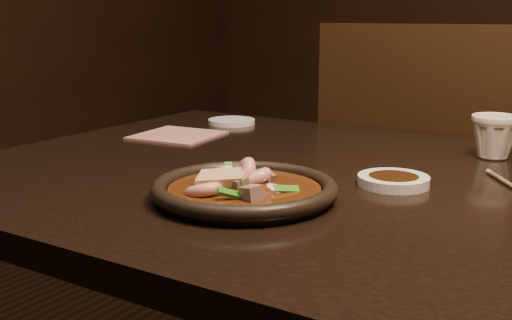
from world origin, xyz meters
The scene contains 8 objects.
table centered at (0.00, 0.00, 0.67)m, with size 1.60×0.90×0.75m.
chair centered at (-0.21, 0.61, 0.53)m, with size 0.47×0.47×0.98m.
plate centered at (-0.22, -0.18, 0.76)m, with size 0.26×0.26×0.03m.
stirfry centered at (-0.22, -0.19, 0.77)m, with size 0.14×0.17×0.06m.
soy_dish centered at (-0.07, 0.00, 0.76)m, with size 0.11×0.11×0.02m, color white.
saucer_left centered at (-0.59, 0.32, 0.76)m, with size 0.11×0.11×0.01m, color white.
tea_cup centered at (0.01, 0.28, 0.79)m, with size 0.08×0.08×0.08m, color silver.
napkin centered at (-0.60, 0.13, 0.75)m, with size 0.16×0.16×0.00m, color #B46E70.
Camera 1 is at (0.26, -0.90, 1.01)m, focal length 45.00 mm.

